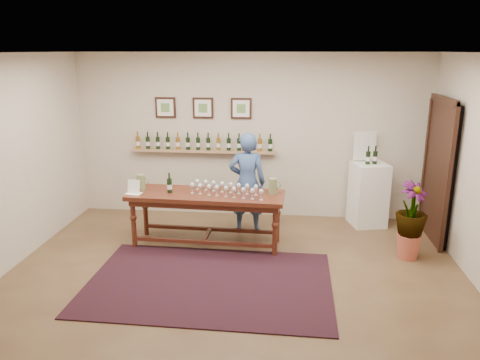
# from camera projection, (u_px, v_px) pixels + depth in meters

# --- Properties ---
(ground) EXTENTS (6.00, 6.00, 0.00)m
(ground) POSITION_uv_depth(u_px,v_px,m) (234.00, 280.00, 5.97)
(ground) COLOR brown
(ground) RESTS_ON ground
(room_shell) EXTENTS (6.00, 6.00, 6.00)m
(room_shell) POSITION_uv_depth(u_px,v_px,m) (382.00, 164.00, 7.24)
(room_shell) COLOR beige
(room_shell) RESTS_ON ground
(rug) EXTENTS (3.08, 2.08, 0.02)m
(rug) POSITION_uv_depth(u_px,v_px,m) (209.00, 283.00, 5.87)
(rug) COLOR #45130C
(rug) RESTS_ON ground
(tasting_table) EXTENTS (2.31, 0.82, 0.81)m
(tasting_table) POSITION_uv_depth(u_px,v_px,m) (206.00, 201.00, 6.87)
(tasting_table) COLOR #471D11
(tasting_table) RESTS_ON ground
(table_glasses) EXTENTS (1.24, 0.53, 0.17)m
(table_glasses) POSITION_uv_depth(u_px,v_px,m) (224.00, 189.00, 6.77)
(table_glasses) COLOR silver
(table_glasses) RESTS_ON tasting_table
(table_bottles) EXTENTS (0.31, 0.21, 0.31)m
(table_bottles) POSITION_uv_depth(u_px,v_px,m) (170.00, 182.00, 6.86)
(table_bottles) COLOR black
(table_bottles) RESTS_ON tasting_table
(pitcher_left) EXTENTS (0.16, 0.16, 0.24)m
(pitcher_left) POSITION_uv_depth(u_px,v_px,m) (141.00, 182.00, 6.96)
(pitcher_left) COLOR olive
(pitcher_left) RESTS_ON tasting_table
(pitcher_right) EXTENTS (0.15, 0.15, 0.23)m
(pitcher_right) POSITION_uv_depth(u_px,v_px,m) (273.00, 186.00, 6.77)
(pitcher_right) COLOR olive
(pitcher_right) RESTS_ON tasting_table
(menu_card) EXTENTS (0.24, 0.19, 0.20)m
(menu_card) POSITION_uv_depth(u_px,v_px,m) (134.00, 187.00, 6.80)
(menu_card) COLOR white
(menu_card) RESTS_ON tasting_table
(display_pedestal) EXTENTS (0.64, 0.64, 1.05)m
(display_pedestal) POSITION_uv_depth(u_px,v_px,m) (368.00, 194.00, 7.73)
(display_pedestal) COLOR white
(display_pedestal) RESTS_ON ground
(pedestal_bottles) EXTENTS (0.31, 0.15, 0.30)m
(pedestal_bottles) POSITION_uv_depth(u_px,v_px,m) (372.00, 155.00, 7.51)
(pedestal_bottles) COLOR black
(pedestal_bottles) RESTS_ON display_pedestal
(info_sign) EXTENTS (0.37, 0.11, 0.52)m
(info_sign) POSITION_uv_depth(u_px,v_px,m) (365.00, 146.00, 7.68)
(info_sign) COLOR white
(info_sign) RESTS_ON display_pedestal
(potted_plant) EXTENTS (0.71, 0.71, 0.95)m
(potted_plant) POSITION_uv_depth(u_px,v_px,m) (411.00, 221.00, 6.45)
(potted_plant) COLOR #B8553D
(potted_plant) RESTS_ON ground
(person) EXTENTS (0.60, 0.40, 1.60)m
(person) POSITION_uv_depth(u_px,v_px,m) (247.00, 183.00, 7.40)
(person) COLOR #385285
(person) RESTS_ON ground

